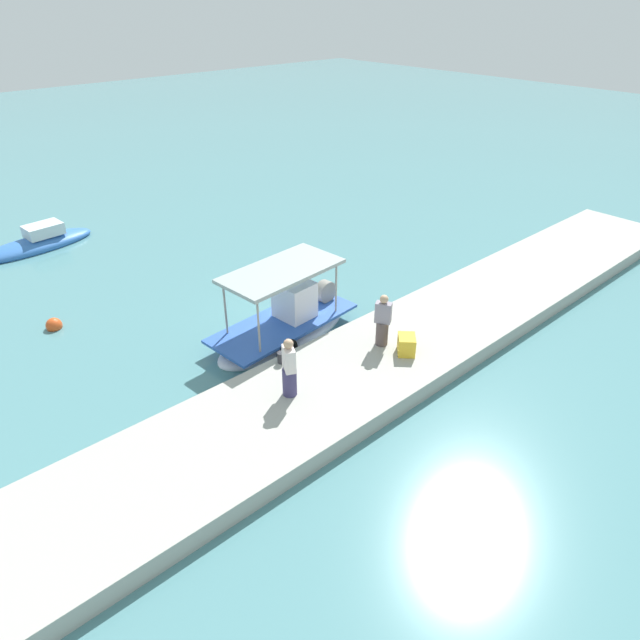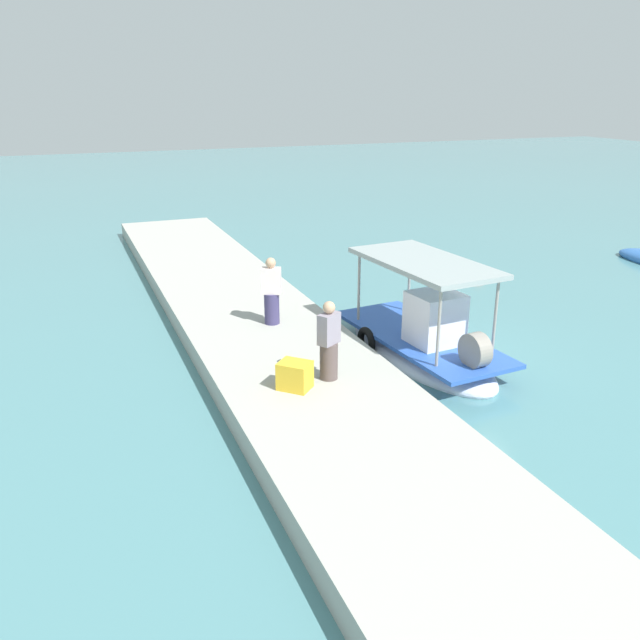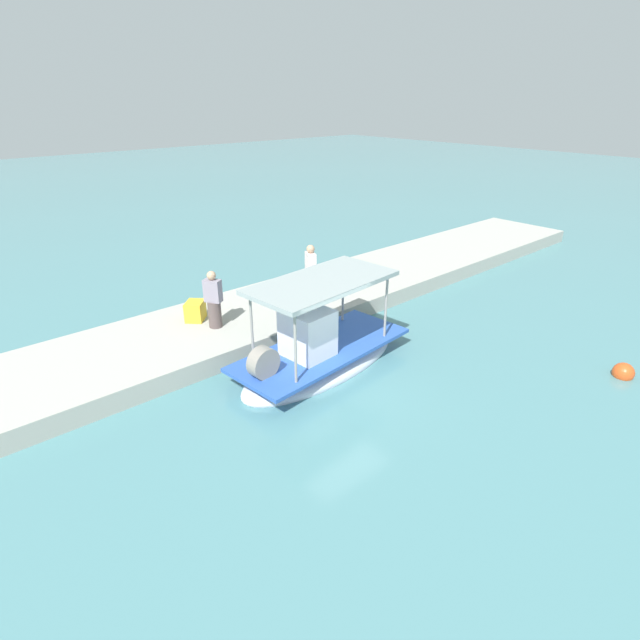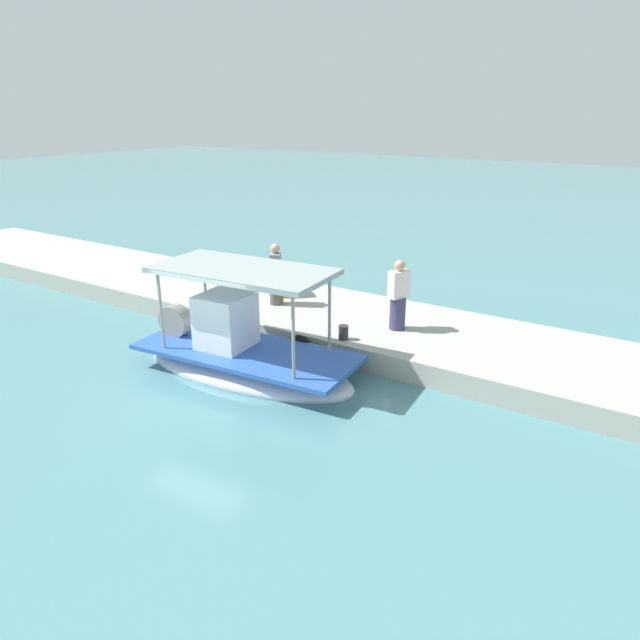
# 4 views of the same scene
# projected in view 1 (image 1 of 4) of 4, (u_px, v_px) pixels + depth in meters

# --- Properties ---
(ground_plane) EXTENTS (120.00, 120.00, 0.00)m
(ground_plane) POSITION_uv_depth(u_px,v_px,m) (279.00, 323.00, 20.07)
(ground_plane) COLOR teal
(dock_quay) EXTENTS (36.00, 3.94, 0.55)m
(dock_quay) POSITION_uv_depth(u_px,v_px,m) (366.00, 369.00, 17.20)
(dock_quay) COLOR #ABAAA0
(dock_quay) RESTS_ON ground_plane
(main_fishing_boat) EXTENTS (5.59, 2.56, 2.87)m
(main_fishing_boat) POSITION_uv_depth(u_px,v_px,m) (286.00, 324.00, 19.17)
(main_fishing_boat) COLOR silver
(main_fishing_boat) RESTS_ON ground_plane
(fisherman_near_bollard) EXTENTS (0.53, 0.56, 1.74)m
(fisherman_near_bollard) POSITION_uv_depth(u_px,v_px,m) (383.00, 322.00, 17.49)
(fisherman_near_bollard) COLOR #584947
(fisherman_near_bollard) RESTS_ON dock_quay
(fisherman_by_crate) EXTENTS (0.53, 0.57, 1.78)m
(fisherman_by_crate) POSITION_uv_depth(u_px,v_px,m) (289.00, 370.00, 15.29)
(fisherman_by_crate) COLOR #3B3660
(fisherman_by_crate) RESTS_ON dock_quay
(mooring_bollard) EXTENTS (0.24, 0.24, 0.35)m
(mooring_bollard) POSITION_uv_depth(u_px,v_px,m) (281.00, 357.00, 16.92)
(mooring_bollard) COLOR #2D2D33
(mooring_bollard) RESTS_ON dock_quay
(cargo_crate) EXTENTS (0.82, 0.81, 0.58)m
(cargo_crate) POSITION_uv_depth(u_px,v_px,m) (406.00, 345.00, 17.31)
(cargo_crate) COLOR yellow
(cargo_crate) RESTS_ON dock_quay
(marker_buoy) EXTENTS (0.55, 0.55, 0.55)m
(marker_buoy) POSITION_uv_depth(u_px,v_px,m) (54.00, 325.00, 19.72)
(marker_buoy) COLOR #DF4F1E
(marker_buoy) RESTS_ON ground_plane
(moored_boat_near) EXTENTS (5.40, 2.20, 1.24)m
(moored_boat_near) POSITION_uv_depth(u_px,v_px,m) (36.00, 244.00, 25.72)
(moored_boat_near) COLOR #336BBD
(moored_boat_near) RESTS_ON ground_plane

